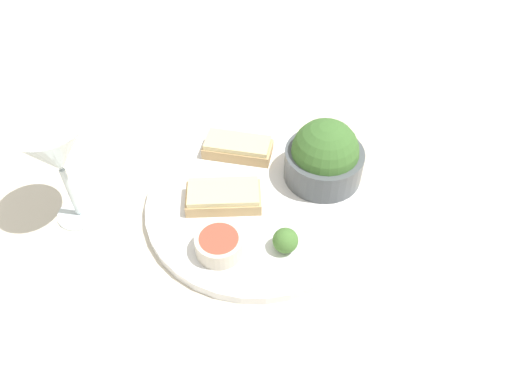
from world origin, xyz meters
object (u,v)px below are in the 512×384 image
(salad_bowl, at_px, (324,157))
(cheese_toast_near, at_px, (223,196))
(sauce_ramekin, at_px, (219,244))
(cheese_toast_far, at_px, (237,148))
(wine_glass, at_px, (54,151))

(salad_bowl, distance_m, cheese_toast_near, 0.15)
(sauce_ramekin, distance_m, cheese_toast_far, 0.18)
(salad_bowl, relative_size, cheese_toast_near, 1.00)
(sauce_ramekin, xyz_separation_m, wine_glass, (0.17, -0.12, 0.09))
(cheese_toast_near, bearing_deg, salad_bowl, -175.22)
(cheese_toast_near, bearing_deg, sauce_ramekin, 73.09)
(salad_bowl, relative_size, cheese_toast_far, 1.01)
(cheese_toast_near, xyz_separation_m, wine_glass, (0.20, -0.05, 0.09))
(cheese_toast_near, relative_size, cheese_toast_far, 1.01)
(cheese_toast_near, bearing_deg, cheese_toast_far, -114.99)
(cheese_toast_near, distance_m, cheese_toast_far, 0.10)
(wine_glass, bearing_deg, salad_bowl, 174.61)
(salad_bowl, relative_size, wine_glass, 0.69)
(sauce_ramekin, bearing_deg, wine_glass, -35.63)
(cheese_toast_near, relative_size, wine_glass, 0.69)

